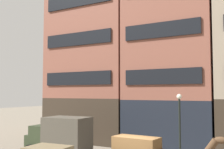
% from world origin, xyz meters
% --- Properties ---
extents(building_far_left, '(8.29, 6.88, 14.22)m').
position_xyz_m(building_far_left, '(-7.94, 9.85, 7.15)').
color(building_far_left, '#33281E').
rests_on(building_far_left, ground_plane).
extents(building_center_left, '(7.15, 6.88, 14.18)m').
position_xyz_m(building_center_left, '(-0.57, 9.85, 7.14)').
color(building_center_left, black).
rests_on(building_center_left, ground_plane).
extents(delivery_truck_near, '(4.46, 2.39, 2.62)m').
position_xyz_m(delivery_truck_near, '(-6.00, 2.20, 1.42)').
color(delivery_truck_near, '#2D3823').
rests_on(delivery_truck_near, ground_plane).
extents(streetlamp_curbside, '(0.32, 0.32, 4.12)m').
position_xyz_m(streetlamp_curbside, '(1.19, 4.85, 2.67)').
color(streetlamp_curbside, black).
rests_on(streetlamp_curbside, ground_plane).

